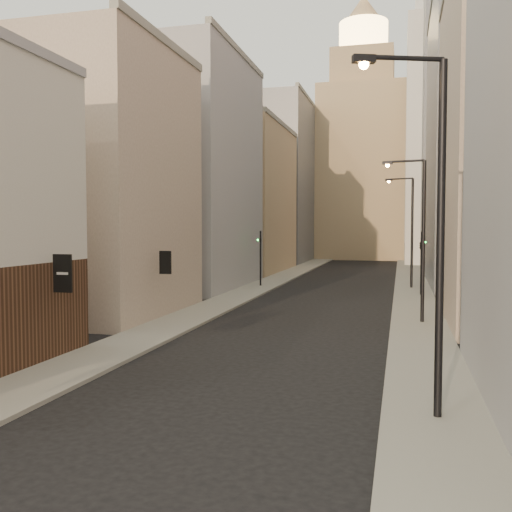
% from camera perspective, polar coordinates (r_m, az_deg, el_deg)
% --- Properties ---
extents(sidewalk_left, '(3.00, 140.00, 0.15)m').
position_cam_1_polar(sidewalk_left, '(62.01, 3.10, -1.94)').
color(sidewalk_left, gray).
rests_on(sidewalk_left, ground).
extents(sidewalk_right, '(3.00, 140.00, 0.15)m').
position_cam_1_polar(sidewalk_right, '(60.85, 15.20, -2.13)').
color(sidewalk_right, gray).
rests_on(sidewalk_right, ground).
extents(left_bldg_beige, '(8.00, 12.00, 16.00)m').
position_cam_1_polar(left_bldg_beige, '(36.21, -14.74, 6.97)').
color(left_bldg_beige, gray).
rests_on(left_bldg_beige, ground).
extents(left_bldg_grey, '(8.00, 16.00, 20.00)m').
position_cam_1_polar(left_bldg_grey, '(50.91, -5.91, 8.15)').
color(left_bldg_grey, '#97989C').
rests_on(left_bldg_grey, ground).
extents(left_bldg_tan, '(8.00, 18.00, 17.00)m').
position_cam_1_polar(left_bldg_tan, '(67.96, -0.63, 5.61)').
color(left_bldg_tan, tan).
rests_on(left_bldg_tan, ground).
extents(left_bldg_wingrid, '(8.00, 20.00, 24.00)m').
position_cam_1_polar(left_bldg_wingrid, '(87.61, 2.76, 7.33)').
color(left_bldg_wingrid, gray).
rests_on(left_bldg_wingrid, ground).
extents(right_bldg_wingrid, '(8.00, 20.00, 26.00)m').
position_cam_1_polar(right_bldg_wingrid, '(56.48, 21.15, 10.52)').
color(right_bldg_wingrid, gray).
rests_on(right_bldg_wingrid, ground).
extents(highrise, '(21.00, 23.00, 51.20)m').
position_cam_1_polar(highrise, '(86.91, 23.12, 16.25)').
color(highrise, gray).
rests_on(highrise, ground).
extents(clock_tower, '(14.00, 14.00, 44.90)m').
position_cam_1_polar(clock_tower, '(98.57, 10.58, 10.09)').
color(clock_tower, tan).
rests_on(clock_tower, ground).
extents(white_tower, '(8.00, 8.00, 41.50)m').
position_cam_1_polar(white_tower, '(84.75, 17.55, 11.83)').
color(white_tower, silver).
rests_on(white_tower, ground).
extents(streetlamp_near, '(2.51, 1.10, 10.01)m').
position_cam_1_polar(streetlamp_near, '(16.31, 17.17, 3.82)').
color(streetlamp_near, black).
rests_on(streetlamp_near, ground).
extents(streetlamp_mid, '(2.37, 0.58, 9.09)m').
position_cam_1_polar(streetlamp_mid, '(32.64, 15.99, 2.46)').
color(streetlamp_mid, black).
rests_on(streetlamp_mid, ground).
extents(streetlamp_far, '(2.43, 0.95, 9.57)m').
position_cam_1_polar(streetlamp_far, '(50.70, 15.08, 2.95)').
color(streetlamp_far, black).
rests_on(streetlamp_far, ground).
extents(traffic_light_left, '(0.53, 0.40, 5.00)m').
position_cam_1_polar(traffic_light_left, '(50.45, 0.45, 0.84)').
color(traffic_light_left, black).
rests_on(traffic_light_left, ground).
extents(traffic_light_right, '(0.64, 0.62, 5.00)m').
position_cam_1_polar(traffic_light_right, '(45.65, 16.24, 0.77)').
color(traffic_light_right, black).
rests_on(traffic_light_right, ground).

